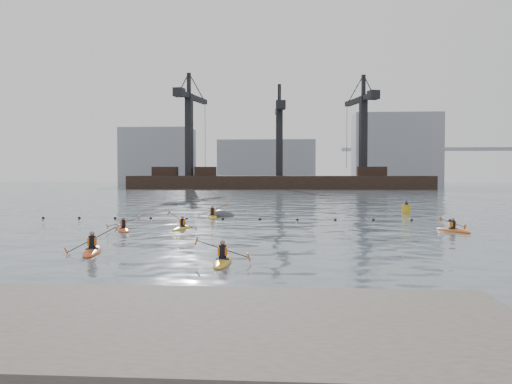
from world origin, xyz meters
TOP-DOWN VIEW (x-y plane):
  - ground at (0.00, 0.00)m, footprint 400.00×400.00m
  - quay at (-0.01, -9.00)m, footprint 18.00×7.12m
  - float_line at (-0.50, 22.53)m, footprint 33.24×0.73m
  - barge_pier at (-0.22, 110.00)m, footprint 72.00×19.30m
  - skyline at (2.23, 150.27)m, footprint 141.00×28.00m
  - kayaker_0 at (-5.74, 3.94)m, footprint 2.50×3.69m
  - kayaker_1 at (0.80, 1.46)m, footprint 2.35×3.44m
  - kayaker_2 at (-7.37, 13.66)m, footprint 2.01×3.15m
  - kayaker_3 at (-3.72, 14.90)m, footprint 2.19×3.19m
  - kayaker_4 at (14.00, 14.85)m, footprint 1.96×3.04m
  - kayaker_5 at (-3.11, 24.15)m, footprint 2.52×3.75m
  - mooring_buoy at (-2.34, 25.83)m, footprint 2.63×2.24m
  - nav_buoy at (14.00, 29.63)m, footprint 0.78×0.78m

SIDE VIEW (x-z plane):
  - ground at x=0.00m, z-range 0.00..0.00m
  - mooring_buoy at x=-2.34m, z-range -0.74..0.74m
  - quay at x=-0.01m, z-range -0.88..0.88m
  - float_line at x=-0.50m, z-range -0.09..0.15m
  - kayaker_4 at x=14.00m, z-range -0.46..0.65m
  - kayaker_3 at x=-3.72m, z-range -0.58..0.78m
  - kayaker_2 at x=-7.37m, z-range -0.44..0.64m
  - kayaker_1 at x=0.80m, z-range -0.51..0.72m
  - kayaker_0 at x=-5.74m, z-range -0.62..0.85m
  - kayaker_5 at x=-3.11m, z-range -0.58..0.80m
  - nav_buoy at x=14.00m, z-range -0.28..1.14m
  - barge_pier at x=-0.22m, z-range -12.86..16.64m
  - skyline at x=2.23m, z-range -1.75..20.25m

